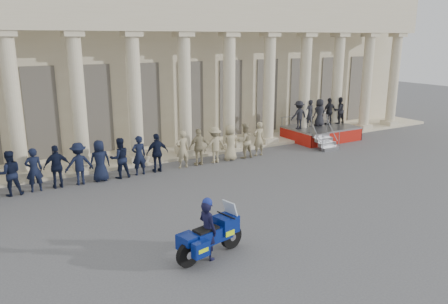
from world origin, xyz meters
TOP-DOWN VIEW (x-y plane):
  - ground at (0.00, 0.00)m, footprint 90.00×90.00m
  - building at (-0.00, 14.74)m, footprint 40.00×12.50m
  - officer_rank at (-4.02, 6.34)m, footprint 17.78×0.68m
  - reviewing_stand at (10.00, 7.53)m, footprint 4.13×3.90m
  - motorcycle at (-2.71, -1.99)m, footprint 2.29×1.13m
  - rider at (-2.83, -2.02)m, footprint 0.53×0.70m

SIDE VIEW (x-z plane):
  - ground at x=0.00m, z-range 0.00..0.00m
  - motorcycle at x=-2.71m, z-range -0.10..1.39m
  - rider at x=-2.83m, z-range -0.01..1.80m
  - officer_rank at x=-4.02m, z-range 0.00..1.80m
  - reviewing_stand at x=10.00m, z-range 0.09..2.54m
  - building at x=0.00m, z-range 0.02..9.02m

